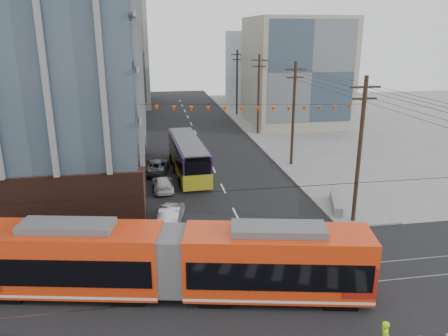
# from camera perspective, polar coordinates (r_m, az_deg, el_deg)

# --- Properties ---
(ground) EXTENTS (160.00, 160.00, 0.00)m
(ground) POSITION_cam_1_polar(r_m,az_deg,el_deg) (23.13, 8.73, -19.69)
(ground) COLOR slate
(bg_bldg_nw_near) EXTENTS (18.00, 16.00, 18.00)m
(bg_bldg_nw_near) POSITION_cam_1_polar(r_m,az_deg,el_deg) (70.37, -18.90, 12.53)
(bg_bldg_nw_near) COLOR #8C99A5
(bg_bldg_nw_near) RESTS_ON ground
(bg_bldg_ne_near) EXTENTS (14.00, 14.00, 16.00)m
(bg_bldg_ne_near) POSITION_cam_1_polar(r_m,az_deg,el_deg) (69.35, 9.30, 12.32)
(bg_bldg_ne_near) COLOR gray
(bg_bldg_ne_near) RESTS_ON ground
(bg_bldg_nw_far) EXTENTS (16.00, 18.00, 20.00)m
(bg_bldg_nw_far) POSITION_cam_1_polar(r_m,az_deg,el_deg) (89.80, -15.11, 14.36)
(bg_bldg_nw_far) COLOR gray
(bg_bldg_nw_far) RESTS_ON ground
(bg_bldg_ne_far) EXTENTS (16.00, 16.00, 14.00)m
(bg_bldg_ne_far) POSITION_cam_1_polar(r_m,az_deg,el_deg) (89.05, 6.30, 12.88)
(bg_bldg_ne_far) COLOR #8C99A5
(bg_bldg_ne_far) RESTS_ON ground
(utility_pole_far) EXTENTS (0.30, 0.30, 11.00)m
(utility_pole_far) POSITION_cam_1_polar(r_m,az_deg,el_deg) (75.34, 1.71, 11.01)
(utility_pole_far) COLOR black
(utility_pole_far) RESTS_ON ground
(streetcar) EXTENTS (21.23, 7.18, 4.06)m
(streetcar) POSITION_cam_1_polar(r_m,az_deg,el_deg) (24.20, -6.67, -12.03)
(streetcar) COLOR red
(streetcar) RESTS_ON ground
(city_bus) EXTENTS (3.34, 12.66, 3.55)m
(city_bus) POSITION_cam_1_polar(r_m,az_deg,el_deg) (44.47, -4.73, 1.55)
(city_bus) COLOR #231241
(city_bus) RESTS_ON ground
(parked_car_silver) EXTENTS (2.44, 4.66, 1.46)m
(parked_car_silver) POSITION_cam_1_polar(r_m,az_deg,el_deg) (33.26, -6.91, -6.01)
(parked_car_silver) COLOR #B6B9C4
(parked_car_silver) RESTS_ON ground
(parked_car_white) EXTENTS (1.93, 4.35, 1.24)m
(parked_car_white) POSITION_cam_1_polar(r_m,az_deg,el_deg) (40.16, -8.00, -2.05)
(parked_car_white) COLOR white
(parked_car_white) RESTS_ON ground
(parked_car_grey) EXTENTS (3.08, 5.34, 1.40)m
(parked_car_grey) POSITION_cam_1_polar(r_m,az_deg,el_deg) (45.24, -8.83, 0.26)
(parked_car_grey) COLOR slate
(parked_car_grey) RESTS_ON ground
(jersey_barrier) EXTENTS (2.34, 4.50, 0.88)m
(jersey_barrier) POSITION_cam_1_polar(r_m,az_deg,el_deg) (36.94, 14.40, -4.50)
(jersey_barrier) COLOR gray
(jersey_barrier) RESTS_ON ground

